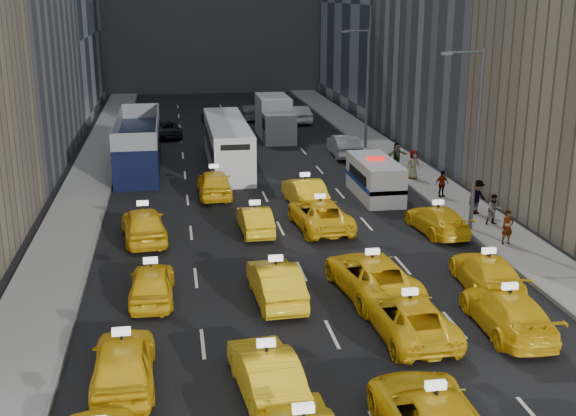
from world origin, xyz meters
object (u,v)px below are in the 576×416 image
object	(u,v)px
nypd_van	(375,179)
pedestrian_0	(507,227)
city_bus	(227,144)
double_decker	(138,143)
box_truck	(275,118)

from	to	relation	value
nypd_van	pedestrian_0	world-z (taller)	nypd_van
pedestrian_0	nypd_van	bearing A→B (deg)	103.83
nypd_van	city_bus	world-z (taller)	city_bus
nypd_van	double_decker	size ratio (longest dim) A/B	0.47
box_truck	city_bus	bearing A→B (deg)	-112.29
box_truck	pedestrian_0	distance (m)	29.01
box_truck	pedestrian_0	world-z (taller)	box_truck
pedestrian_0	double_decker	bearing A→B (deg)	125.16
double_decker	box_truck	size ratio (longest dim) A/B	1.65
nypd_van	pedestrian_0	distance (m)	10.10
nypd_van	double_decker	bearing A→B (deg)	148.62
city_bus	pedestrian_0	xyz separation A→B (m)	(11.55, -18.46, -0.59)
nypd_van	pedestrian_0	size ratio (longest dim) A/B	3.45
nypd_van	double_decker	world-z (taller)	double_decker
city_bus	pedestrian_0	size ratio (longest dim) A/B	7.57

